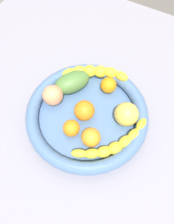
{
  "coord_description": "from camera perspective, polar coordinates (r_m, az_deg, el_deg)",
  "views": [
    {
      "loc": [
        28.62,
        15.45,
        69.38
      ],
      "look_at": [
        0.0,
        0.0,
        8.43
      ],
      "focal_mm": 37.09,
      "sensor_mm": 36.0,
      "label": 1
    }
  ],
  "objects": [
    {
      "name": "apple_yellow",
      "position": [
        0.69,
        9.71,
        -0.54
      ],
      "size": [
        7.22,
        7.22,
        7.22
      ],
      "primitive_type": "sphere",
      "color": "#E9C750",
      "rests_on": "fruit_bowl"
    },
    {
      "name": "kitchen_counter",
      "position": [
        0.75,
        -0.0,
        -2.48
      ],
      "size": [
        120.0,
        120.0,
        3.0
      ],
      "primitive_type": "cube",
      "color": "gray",
      "rests_on": "ground"
    },
    {
      "name": "banana_draped_right",
      "position": [
        0.66,
        6.66,
        -7.97
      ],
      "size": [
        20.5,
        15.48,
        4.39
      ],
      "color": "yellow",
      "rests_on": "fruit_bowl"
    },
    {
      "name": "orange_mid_left",
      "position": [
        0.75,
        5.32,
        6.58
      ],
      "size": [
        5.17,
        5.17,
        5.17
      ],
      "primitive_type": "sphere",
      "color": "orange",
      "rests_on": "fruit_bowl"
    },
    {
      "name": "peach_blush",
      "position": [
        0.73,
        -8.28,
        4.32
      ],
      "size": [
        6.51,
        6.51,
        6.51
      ],
      "primitive_type": "sphere",
      "color": "#E79567",
      "rests_on": "fruit_bowl"
    },
    {
      "name": "banana_draped_left",
      "position": [
        0.77,
        2.03,
        9.78
      ],
      "size": [
        11.76,
        20.34,
        4.99
      ],
      "color": "yellow",
      "rests_on": "fruit_bowl"
    },
    {
      "name": "orange_mid_right",
      "position": [
        0.67,
        -3.88,
        -4.0
      ],
      "size": [
        5.06,
        5.06,
        5.06
      ],
      "primitive_type": "sphere",
      "color": "orange",
      "rests_on": "fruit_bowl"
    },
    {
      "name": "mango_green",
      "position": [
        0.75,
        -3.7,
        7.36
      ],
      "size": [
        13.84,
        12.5,
        6.3
      ],
      "primitive_type": "ellipsoid",
      "rotation": [
        0.0,
        0.0,
        2.55
      ],
      "color": "#507D3C",
      "rests_on": "fruit_bowl"
    },
    {
      "name": "orange_rear",
      "position": [
        0.66,
        0.99,
        -6.25
      ],
      "size": [
        5.64,
        5.64,
        5.64
      ],
      "primitive_type": "sphere",
      "color": "orange",
      "rests_on": "fruit_bowl"
    },
    {
      "name": "fruit_bowl",
      "position": [
        0.71,
        -0.0,
        -0.85
      ],
      "size": [
        37.22,
        37.22,
        6.18
      ],
      "color": "#4E71A0",
      "rests_on": "kitchen_counter"
    },
    {
      "name": "orange_front",
      "position": [
        0.69,
        -0.5,
        0.59
      ],
      "size": [
        6.29,
        6.29,
        6.29
      ],
      "primitive_type": "sphere",
      "color": "orange",
      "rests_on": "fruit_bowl"
    }
  ]
}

